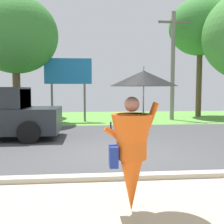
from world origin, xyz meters
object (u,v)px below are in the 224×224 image
object	(u,v)px
utility_pole	(173,64)
tree_left_far	(14,26)
tree_center_back	(200,27)
tree_right_far	(15,35)
monk_pedestrian	(134,139)
roadside_billboard	(68,76)

from	to	relation	value
utility_pole	tree_left_far	distance (m)	10.41
tree_center_back	tree_right_far	size ratio (longest dim) A/B	1.16
utility_pole	tree_center_back	xyz separation A→B (m)	(2.39, 1.81, 2.53)
tree_right_far	tree_left_far	bearing A→B (deg)	105.93
tree_center_back	monk_pedestrian	bearing A→B (deg)	-116.61
monk_pedestrian	tree_right_far	size ratio (longest dim) A/B	0.32
monk_pedestrian	roadside_billboard	distance (m)	11.38
tree_right_far	roadside_billboard	bearing A→B (deg)	7.55
utility_pole	tree_right_far	world-z (taller)	tree_right_far
utility_pole	roadside_billboard	bearing A→B (deg)	-176.33
utility_pole	roadside_billboard	distance (m)	6.10
roadside_billboard	tree_center_back	bearing A→B (deg)	14.59
roadside_billboard	tree_left_far	xyz separation A→B (m)	(-3.67, 3.13, 3.34)
tree_left_far	tree_center_back	bearing A→B (deg)	-4.42
tree_center_back	tree_right_far	world-z (taller)	tree_center_back
roadside_billboard	tree_right_far	xyz separation A→B (m)	(-2.67, -0.35, 2.08)
utility_pole	tree_left_far	bearing A→B (deg)	164.22
roadside_billboard	tree_left_far	world-z (taller)	tree_left_far
tree_right_far	monk_pedestrian	bearing A→B (deg)	-67.72
monk_pedestrian	roadside_billboard	size ratio (longest dim) A/B	0.61
roadside_billboard	tree_center_back	world-z (taller)	tree_center_back
utility_pole	roadside_billboard	world-z (taller)	utility_pole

